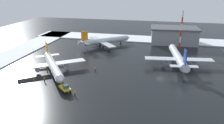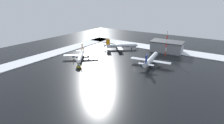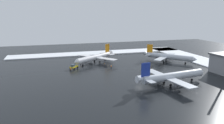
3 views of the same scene
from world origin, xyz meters
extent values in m
plane|color=black|center=(0.00, 0.00, 0.00)|extent=(240.00, 240.00, 0.00)
cube|color=white|center=(0.00, -50.00, 0.25)|extent=(152.00, 16.00, 0.49)
cube|color=white|center=(67.00, 0.00, 0.25)|extent=(14.00, 116.00, 0.49)
cylinder|color=white|center=(38.22, 9.64, 2.99)|extent=(17.77, 22.23, 2.91)
cone|color=white|center=(29.88, 20.70, 2.99)|extent=(3.44, 3.30, 2.76)
cone|color=white|center=(46.67, -1.56, 3.51)|extent=(3.81, 3.93, 2.83)
cube|color=white|center=(34.17, 3.37, 2.74)|extent=(11.14, 9.70, 0.31)
cylinder|color=gray|center=(35.28, 4.74, 1.88)|extent=(3.12, 3.35, 1.71)
cube|color=white|center=(45.37, 11.81, 2.74)|extent=(11.14, 9.70, 0.31)
cylinder|color=gray|center=(43.74, 11.12, 1.88)|extent=(3.12, 3.35, 1.71)
cube|color=orange|center=(45.43, 0.08, 6.67)|extent=(2.31, 2.92, 4.79)
cube|color=white|center=(43.28, -1.33, 3.34)|extent=(4.62, 4.25, 0.21)
cube|color=white|center=(47.38, 1.76, 3.34)|extent=(4.62, 4.25, 0.21)
cylinder|color=black|center=(32.82, 16.80, 1.71)|extent=(0.21, 0.21, 0.60)
cylinder|color=black|center=(32.82, 16.80, 0.47)|extent=(0.81, 0.93, 0.94)
cylinder|color=black|center=(38.27, 6.45, 1.71)|extent=(0.21, 0.21, 0.60)
cylinder|color=black|center=(38.27, 6.45, 0.47)|extent=(0.81, 0.93, 0.94)
cylinder|color=black|center=(41.27, 8.72, 1.71)|extent=(0.21, 0.21, 0.60)
cylinder|color=black|center=(41.27, 8.72, 0.47)|extent=(0.81, 0.93, 0.94)
cylinder|color=silver|center=(-6.27, -11.21, 3.13)|extent=(6.41, 27.03, 3.04)
cone|color=silver|center=(-4.44, -25.60, 3.13)|extent=(3.14, 2.50, 2.89)
cone|color=silver|center=(-8.13, 3.36, 3.67)|extent=(2.97, 3.50, 2.96)
cube|color=silver|center=(0.67, -7.62, 2.87)|extent=(12.04, 5.38, 0.32)
cylinder|color=gray|center=(-1.05, -8.29, 1.97)|extent=(2.16, 3.25, 1.79)
cube|color=silver|center=(-13.90, -9.47, 2.87)|extent=(12.04, 5.38, 0.32)
cylinder|color=gray|center=(-12.06, -9.69, 1.97)|extent=(2.16, 3.25, 1.79)
cube|color=navy|center=(-7.86, 1.23, 6.98)|extent=(0.77, 3.59, 5.01)
cube|color=silver|center=(-5.17, 1.39, 3.49)|extent=(4.56, 2.85, 0.21)
cube|color=silver|center=(-10.50, 0.71, 3.49)|extent=(4.56, 2.85, 0.21)
cylinder|color=black|center=(-5.09, -20.53, 1.79)|extent=(0.21, 0.21, 0.63)
cylinder|color=black|center=(-5.09, -20.53, 0.49)|extent=(0.44, 1.02, 0.98)
cylinder|color=black|center=(-4.66, -8.29, 1.79)|extent=(0.21, 0.21, 0.63)
cylinder|color=black|center=(-4.66, -8.29, 0.49)|extent=(0.44, 1.02, 0.98)
cylinder|color=black|center=(-8.57, -8.79, 1.79)|extent=(0.21, 0.21, 0.63)
cylinder|color=black|center=(-8.57, -8.79, 0.49)|extent=(0.44, 1.02, 0.98)
cylinder|color=silver|center=(28.76, -31.04, 2.95)|extent=(21.12, 18.59, 2.87)
cone|color=silver|center=(18.36, -39.90, 2.95)|extent=(3.31, 3.39, 2.72)
cone|color=silver|center=(39.29, -22.07, 3.46)|extent=(3.87, 3.81, 2.79)
cube|color=silver|center=(35.17, -34.66, 2.70)|extent=(9.94, 10.75, 0.30)
cylinder|color=gray|center=(33.75, -33.65, 1.86)|extent=(3.28, 3.14, 1.69)
cube|color=silver|center=(26.20, -24.13, 2.70)|extent=(9.94, 10.75, 0.30)
cylinder|color=gray|center=(26.97, -25.69, 1.86)|extent=(3.28, 3.14, 1.69)
cube|color=orange|center=(37.75, -23.38, 6.58)|extent=(2.77, 2.42, 4.72)
cube|color=silver|center=(39.26, -25.42, 3.29)|extent=(4.29, 4.50, 0.20)
cube|color=silver|center=(35.98, -21.56, 3.29)|extent=(4.29, 4.50, 0.20)
cylinder|color=black|center=(22.02, -36.78, 1.69)|extent=(0.20, 0.20, 0.59)
cylinder|color=black|center=(22.02, -36.78, 0.46)|extent=(0.90, 0.83, 0.93)
cylinder|color=black|center=(31.89, -30.81, 1.69)|extent=(0.20, 0.20, 0.59)
cylinder|color=black|center=(31.89, -30.81, 0.46)|extent=(0.90, 0.83, 0.93)
cylinder|color=black|center=(29.48, -27.98, 1.69)|extent=(0.20, 0.20, 0.59)
cylinder|color=black|center=(29.48, -27.98, 0.46)|extent=(0.90, 0.83, 0.93)
cube|color=gold|center=(28.15, 21.87, 1.15)|extent=(4.91, 4.68, 0.50)
cube|color=#3F5160|center=(27.46, 22.47, 1.95)|extent=(2.04, 2.05, 1.10)
cylinder|color=black|center=(26.29, 22.18, 0.45)|extent=(0.89, 0.83, 0.90)
cylinder|color=black|center=(27.59, 23.67, 0.45)|extent=(0.89, 0.83, 0.90)
cylinder|color=black|center=(28.71, 20.06, 0.45)|extent=(0.89, 0.83, 0.90)
cylinder|color=black|center=(30.01, 21.56, 0.45)|extent=(0.89, 0.83, 0.90)
cylinder|color=black|center=(23.87, 4.24, 0.42)|extent=(0.16, 0.16, 0.85)
cylinder|color=black|center=(24.05, 4.34, 0.42)|extent=(0.16, 0.16, 0.85)
cylinder|color=orange|center=(23.96, 4.29, 1.16)|extent=(0.36, 0.36, 0.62)
sphere|color=tan|center=(23.96, 4.29, 1.59)|extent=(0.24, 0.24, 0.24)
cylinder|color=black|center=(37.70, 17.21, 0.42)|extent=(0.16, 0.16, 0.85)
cylinder|color=black|center=(37.60, 17.03, 0.42)|extent=(0.16, 0.16, 0.85)
cylinder|color=orange|center=(37.65, 17.12, 1.16)|extent=(0.36, 0.36, 0.62)
sphere|color=tan|center=(37.65, 17.12, 1.59)|extent=(0.24, 0.24, 0.24)
cylinder|color=black|center=(24.17, 24.05, 0.42)|extent=(0.16, 0.16, 0.85)
cylinder|color=black|center=(24.05, 23.89, 0.42)|extent=(0.16, 0.16, 0.85)
cylinder|color=orange|center=(24.11, 23.97, 1.16)|extent=(0.36, 0.36, 0.62)
sphere|color=tan|center=(24.11, 23.97, 1.59)|extent=(0.24, 0.24, 0.24)
cylinder|color=red|center=(-8.58, -34.26, 1.58)|extent=(0.70, 0.70, 3.16)
cylinder|color=white|center=(-8.58, -34.26, 4.74)|extent=(0.70, 0.70, 3.16)
cylinder|color=red|center=(-8.58, -34.26, 7.91)|extent=(0.70, 0.70, 3.16)
cylinder|color=white|center=(-8.58, -34.26, 11.07)|extent=(0.70, 0.70, 3.16)
cylinder|color=red|center=(-8.58, -34.26, 14.23)|extent=(0.70, 0.70, 3.16)
cylinder|color=white|center=(-8.58, -34.26, 17.40)|extent=(0.70, 0.70, 3.16)
cube|color=gray|center=(-5.96, -45.09, 4.00)|extent=(24.81, 15.44, 8.00)
cube|color=#4C4F54|center=(-5.96, -45.09, 8.40)|extent=(25.87, 16.50, 0.80)
cone|color=orange|center=(42.37, 15.84, 0.28)|extent=(0.36, 0.36, 0.55)
cone|color=orange|center=(34.69, 4.78, 0.28)|extent=(0.36, 0.36, 0.55)
cone|color=orange|center=(49.49, 11.75, 0.28)|extent=(0.36, 0.36, 0.55)
camera|label=1|loc=(0.91, 76.71, 30.81)|focal=35.00mm
camera|label=2|loc=(-46.04, 95.15, 40.62)|focal=28.00mm
camera|label=3|loc=(-75.37, 34.45, 26.26)|focal=35.00mm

